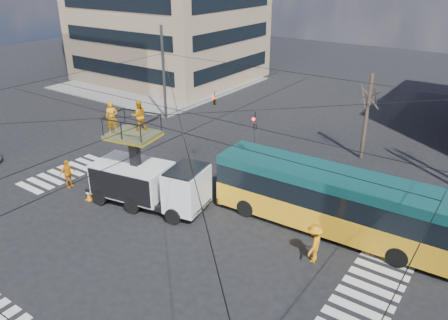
% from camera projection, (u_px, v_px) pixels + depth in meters
% --- Properties ---
extents(ground, '(120.00, 120.00, 0.00)m').
position_uv_depth(ground, '(183.00, 219.00, 23.33)').
color(ground, black).
rests_on(ground, ground).
extents(sidewalk_nw, '(18.00, 18.00, 0.12)m').
position_uv_depth(sidewalk_nw, '(160.00, 83.00, 50.00)').
color(sidewalk_nw, slate).
rests_on(sidewalk_nw, ground).
extents(crosswalks, '(22.40, 22.40, 0.02)m').
position_uv_depth(crosswalks, '(183.00, 219.00, 23.33)').
color(crosswalks, silver).
rests_on(crosswalks, ground).
extents(overhead_network, '(24.24, 24.24, 8.00)m').
position_uv_depth(overhead_network, '(184.00, 143.00, 21.92)').
color(overhead_network, '#2D2D30').
rests_on(overhead_network, ground).
extents(tree_a, '(2.00, 2.00, 6.00)m').
position_uv_depth(tree_a, '(370.00, 94.00, 28.89)').
color(tree_a, '#382B21').
rests_on(tree_a, ground).
extents(utility_truck, '(7.30, 3.63, 5.94)m').
position_uv_depth(utility_truck, '(149.00, 173.00, 23.97)').
color(utility_truck, black).
rests_on(utility_truck, ground).
extents(city_bus, '(12.25, 3.02, 3.20)m').
position_uv_depth(city_bus, '(331.00, 200.00, 21.77)').
color(city_bus, orange).
rests_on(city_bus, ground).
extents(traffic_cone, '(0.36, 0.36, 0.74)m').
position_uv_depth(traffic_cone, '(89.00, 194.00, 25.16)').
color(traffic_cone, orange).
rests_on(traffic_cone, ground).
extents(worker_ground, '(0.54, 1.08, 1.78)m').
position_uv_depth(worker_ground, '(68.00, 174.00, 26.40)').
color(worker_ground, orange).
rests_on(worker_ground, ground).
extents(flagger, '(0.85, 1.31, 1.91)m').
position_uv_depth(flagger, '(314.00, 243.00, 19.70)').
color(flagger, orange).
rests_on(flagger, ground).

